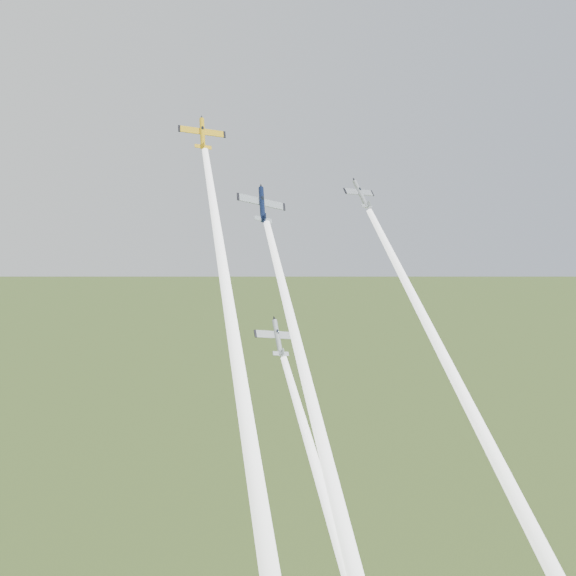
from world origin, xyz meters
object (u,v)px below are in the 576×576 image
object	(u,v)px
plane_silver_right	(361,194)
plane_yellow	(202,133)
plane_silver_low	(278,337)
plane_navy	(262,204)

from	to	relation	value
plane_silver_right	plane_yellow	bearing A→B (deg)	150.69
plane_yellow	plane_silver_low	world-z (taller)	plane_yellow
plane_silver_low	plane_silver_right	bearing A→B (deg)	18.24
plane_navy	plane_silver_right	size ratio (longest dim) A/B	1.16
plane_yellow	plane_silver_right	bearing A→B (deg)	-5.69
plane_navy	plane_silver_low	xyz separation A→B (m)	(0.54, -3.82, -19.30)
plane_yellow	plane_navy	bearing A→B (deg)	-48.32
plane_yellow	plane_silver_low	bearing A→B (deg)	-54.10
plane_yellow	plane_silver_right	xyz separation A→B (m)	(24.17, -7.47, -9.10)
plane_yellow	plane_navy	size ratio (longest dim) A/B	0.96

